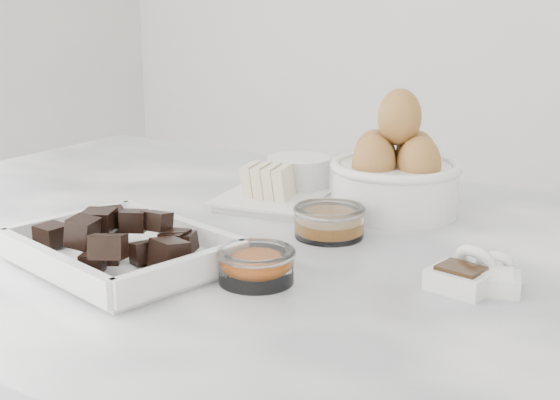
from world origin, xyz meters
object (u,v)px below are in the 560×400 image
Objects in this scene: honey_bowl at (329,221)px; chocolate_dish at (121,243)px; vanilla_spoon at (464,274)px; salt_spoon at (494,277)px; sugar_ramekin at (299,174)px; egg_bowl at (395,173)px; zest_bowl at (256,264)px; butter_plate at (270,192)px.

chocolate_dish is at bearing -124.45° from honey_bowl.
vanilla_spoon is 1.09× the size of salt_spoon.
egg_bowl is (0.16, -0.01, 0.02)m from sugar_ramekin.
zest_bowl is at bearing -86.64° from honey_bowl.
zest_bowl is at bearing 13.54° from chocolate_dish.
salt_spoon is (0.35, -0.21, -0.02)m from sugar_ramekin.
chocolate_dish is at bearing -157.89° from salt_spoon.
egg_bowl reaches higher than butter_plate.
butter_plate is at bearing 155.80° from vanilla_spoon.
butter_plate is 0.89× the size of egg_bowl.
salt_spoon is (0.22, -0.06, -0.01)m from honey_bowl.
zest_bowl is at bearing -59.37° from butter_plate.
salt_spoon is (0.35, -0.13, -0.01)m from butter_plate.
egg_bowl is (0.16, 0.34, 0.03)m from chocolate_dish.
sugar_ramekin is at bearing 174.90° from egg_bowl.
chocolate_dish is 1.72× the size of butter_plate.
butter_plate is at bearing -158.48° from egg_bowl.
chocolate_dish is 3.72× the size of salt_spoon.
salt_spoon is at bearing 22.11° from chocolate_dish.
salt_spoon is (0.21, 0.11, -0.01)m from zest_bowl.
butter_plate is 0.38m from salt_spoon.
honey_bowl is 0.17m from zest_bowl.
zest_bowl is (0.14, -0.32, -0.01)m from sugar_ramekin.
chocolate_dish is 2.90× the size of sugar_ramekin.
sugar_ramekin reaches higher than honey_bowl.
zest_bowl is 1.15× the size of salt_spoon.
chocolate_dish is at bearing -158.30° from vanilla_spoon.
vanilla_spoon reaches higher than salt_spoon.
chocolate_dish is 3.24× the size of zest_bowl.
egg_bowl is at bearing 64.50° from chocolate_dish.
honey_bowl is 1.13× the size of vanilla_spoon.
honey_bowl is at bearing -29.05° from butter_plate.
chocolate_dish reaches higher than butter_plate.
egg_bowl is 2.43× the size of salt_spoon.
honey_bowl is (-0.02, -0.14, -0.03)m from egg_bowl.
butter_plate reaches higher than sugar_ramekin.
egg_bowl reaches higher than zest_bowl.
butter_plate reaches higher than zest_bowl.
egg_bowl is (0.16, 0.06, 0.03)m from butter_plate.
egg_bowl is 0.14m from honey_bowl.
sugar_ramekin reaches higher than salt_spoon.
chocolate_dish is at bearing -115.50° from egg_bowl.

